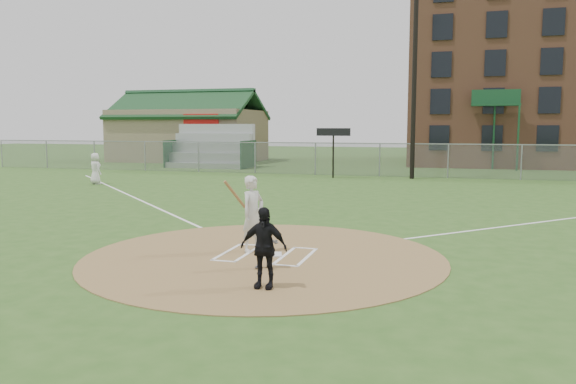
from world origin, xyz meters
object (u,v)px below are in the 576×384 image
(home_plate, at_px, (272,255))
(ondeck_player, at_px, (95,169))
(catcher, at_px, (266,244))
(batter_at_plate, at_px, (253,214))
(umpire, at_px, (264,247))

(home_plate, height_order, ondeck_player, ondeck_player)
(catcher, height_order, batter_at_plate, batter_at_plate)
(umpire, relative_size, batter_at_plate, 0.83)
(catcher, distance_m, batter_at_plate, 1.74)
(umpire, distance_m, batter_at_plate, 3.08)
(umpire, xyz_separation_m, batter_at_plate, (-1.22, 2.82, 0.16))
(ondeck_player, bearing_deg, batter_at_plate, 163.72)
(ondeck_player, relative_size, batter_at_plate, 0.89)
(home_plate, distance_m, catcher, 1.36)
(umpire, bearing_deg, batter_at_plate, 112.49)
(batter_at_plate, bearing_deg, ondeck_player, 136.14)
(catcher, distance_m, umpire, 1.42)
(ondeck_player, height_order, batter_at_plate, batter_at_plate)
(umpire, height_order, ondeck_player, ondeck_player)
(home_plate, distance_m, umpire, 2.76)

